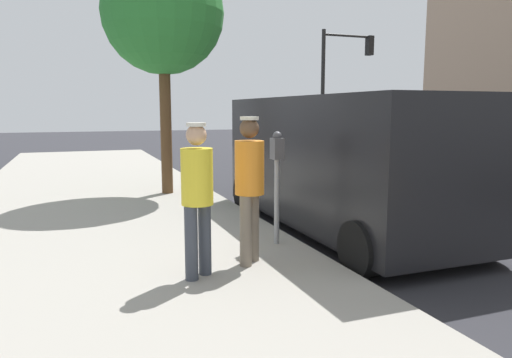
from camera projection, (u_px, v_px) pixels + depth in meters
The scene contains 8 objects.
ground_plane at pixel (341, 235), 7.56m from camera, with size 80.00×80.00×0.00m, color #2D2D33.
sidewalk_slab at pixel (109, 253), 6.32m from camera, with size 5.00×32.00×0.15m, color #9E998E.
parking_meter_near at pixel (277, 168), 6.39m from camera, with size 0.14×0.18×1.52m.
pedestrian_in_orange at pixel (249, 180), 5.55m from camera, with size 0.34×0.34×1.72m.
pedestrian_in_yellow at pixel (197, 190), 5.08m from camera, with size 0.34×0.34×1.67m.
parked_van at pixel (342, 160), 7.69m from camera, with size 2.13×5.20×2.15m.
traffic_light_corner at pixel (341, 72), 20.00m from camera, with size 2.48×0.42×5.20m.
street_tree at pixel (163, 14), 9.97m from camera, with size 2.54×2.54×5.08m.
Camera 1 is at (3.87, 6.40, 1.95)m, focal length 33.67 mm.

